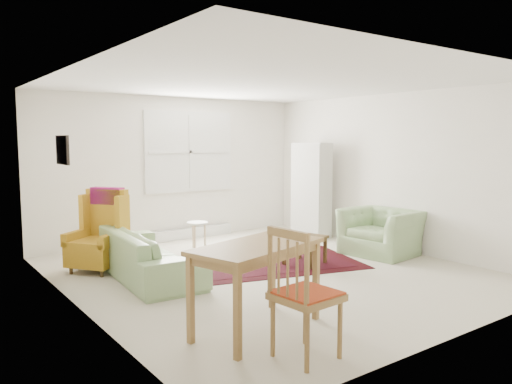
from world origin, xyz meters
TOP-DOWN VIEW (x-y plane):
  - room at (0.02, 0.21)m, footprint 5.04×5.54m
  - rug at (0.32, 0.34)m, footprint 2.75×2.16m
  - sofa at (-1.42, 0.71)m, footprint 0.96×2.13m
  - armchair at (2.03, -0.19)m, footprint 1.05×1.17m
  - wingback_chair at (-1.85, 1.41)m, footprint 0.93×0.92m
  - coffee_table at (0.65, 0.02)m, footprint 0.64×0.64m
  - stool at (-0.08, 1.78)m, footprint 0.43×0.43m
  - cabinet at (2.10, 1.48)m, footprint 0.44×0.72m
  - desk at (-1.35, -1.57)m, footprint 1.41×0.96m
  - desk_chair at (-1.37, -2.27)m, footprint 0.51×0.51m

SIDE VIEW (x-z plane):
  - rug at x=0.32m, z-range 0.00..0.02m
  - coffee_table at x=0.65m, z-range 0.00..0.41m
  - stool at x=-0.08m, z-range 0.00..0.45m
  - desk at x=-1.35m, z-range 0.00..0.81m
  - armchair at x=2.03m, z-range 0.00..0.83m
  - sofa at x=-1.42m, z-range 0.00..0.84m
  - desk_chair at x=-1.37m, z-range 0.00..1.08m
  - wingback_chair at x=-1.85m, z-range 0.00..1.11m
  - cabinet at x=2.10m, z-range 0.00..1.71m
  - room at x=0.02m, z-range 0.00..2.51m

